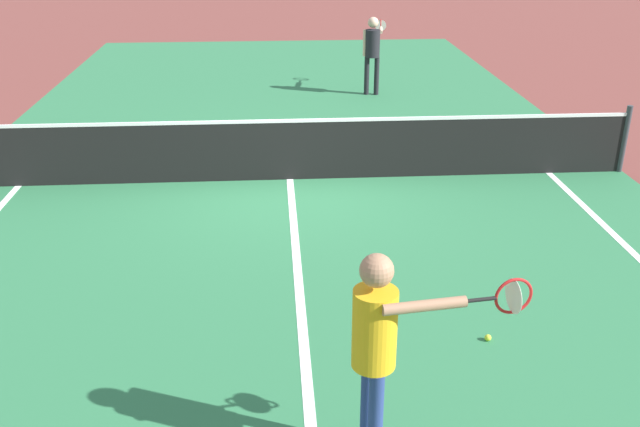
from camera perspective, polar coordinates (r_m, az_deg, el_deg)
ground_plane at (r=10.91m, az=-2.46°, el=2.79°), size 60.00×60.00×0.00m
court_surface_inbounds at (r=10.91m, az=-2.46°, el=2.80°), size 10.62×24.40×0.00m
line_center_service at (r=8.00m, az=-1.77°, el=-5.37°), size 0.10×6.40×0.01m
net at (r=10.74m, az=-2.50°, el=5.25°), size 10.60×0.09×1.07m
player_near at (r=5.05m, az=4.76°, el=-9.96°), size 1.25×0.42×1.75m
player_far at (r=15.85m, az=4.29°, el=13.35°), size 0.63×1.19×1.70m
tennis_ball_mid_court at (r=7.13m, az=13.47°, el=-9.77°), size 0.07×0.07×0.07m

